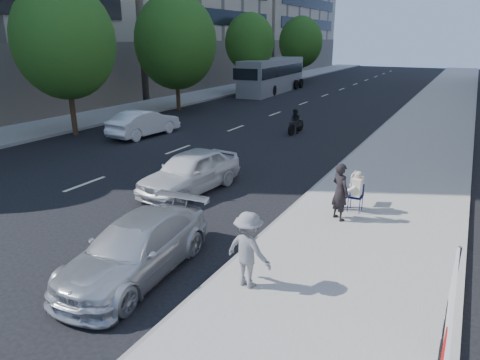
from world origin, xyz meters
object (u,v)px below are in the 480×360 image
Objects in this scene: parked_sedan at (136,248)px; white_sedan_near at (190,171)px; white_sedan_mid at (144,123)px; pedestrian_woman at (340,192)px; jogger at (248,250)px; bus at (273,76)px; motorcycle at (296,122)px; seated_protester at (353,188)px.

white_sedan_near is (-2.14, 5.36, 0.09)m from parked_sedan.
white_sedan_near is 9.94m from white_sedan_mid.
pedestrian_woman is at bearing 2.04° from white_sedan_near.
bus reaches higher than jogger.
parked_sedan is at bearing -75.37° from motorcycle.
jogger is 4.53m from pedestrian_woman.
pedestrian_woman is at bearing -56.79° from motorcycle.
motorcycle is (-5.95, 10.51, -0.24)m from seated_protester.
white_sedan_near is 0.36× the size of bus.
jogger is at bearing -69.59° from bus.
jogger reaches higher than white_sedan_mid.
white_sedan_mid is (-12.36, 11.22, -0.27)m from jogger.
parked_sedan is at bearing 22.24° from jogger.
parked_sedan is 0.37× the size of bus.
white_sedan_near is at bearing -82.34° from motorcycle.
pedestrian_woman is 5.54m from white_sedan_near.
motorcycle is 0.17× the size of bus.
pedestrian_woman is 12.79m from motorcycle.
bus reaches higher than white_sedan_near.
jogger is 16.66m from motorcycle.
jogger reaches higher than parked_sedan.
bus is at bearing -80.52° from white_sedan_mid.
jogger is at bearing 115.27° from pedestrian_woman.
jogger reaches higher than white_sedan_near.
bus is at bearing 113.72° from white_sedan_near.
white_sedan_near is 0.98× the size of white_sedan_mid.
motorcycle is (-2.40, 16.45, -0.02)m from parked_sedan.
seated_protester is at bearing 160.53° from white_sedan_mid.
white_sedan_near is 30.23m from bus.
pedestrian_woman is 0.39× the size of white_sedan_mid.
bus reaches higher than pedestrian_woman.
white_sedan_mid reaches higher than motorcycle.
white_sedan_mid is at bearing -87.69° from bus.
jogger is 16.70m from white_sedan_mid.
white_sedan_near is at bearing -174.21° from seated_protester.
seated_protester is 5.72m from white_sedan_near.
motorcycle is at bearing 119.50° from seated_protester.
white_sedan_near reaches higher than motorcycle.
jogger is 0.38× the size of parked_sedan.
jogger reaches higher than seated_protester.
jogger is 6.77m from white_sedan_near.
pedestrian_woman is at bearing 157.10° from white_sedan_mid.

